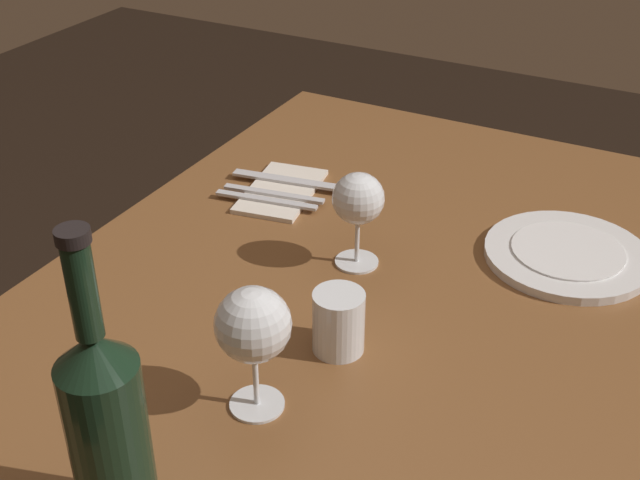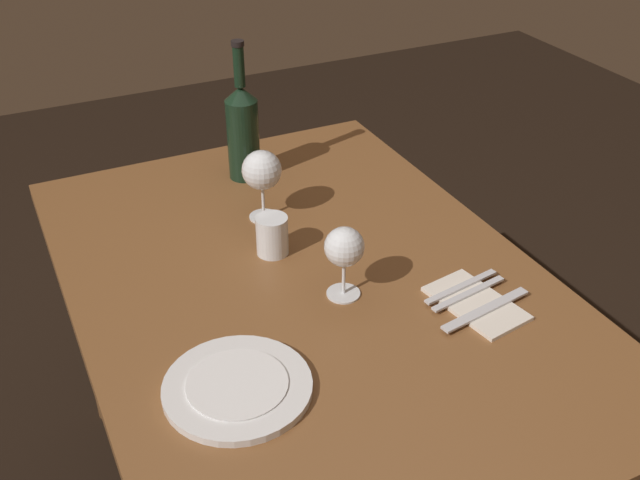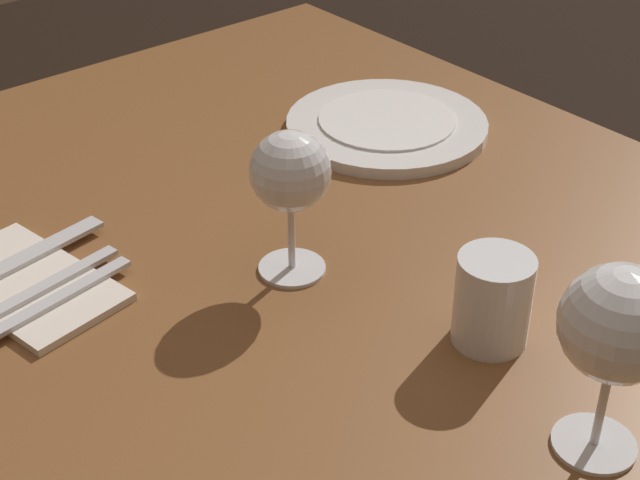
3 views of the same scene
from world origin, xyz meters
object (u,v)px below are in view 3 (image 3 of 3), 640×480
Objects in this scene: water_tumbler at (492,304)px; table_knife at (12,265)px; wine_glass_left at (619,327)px; fork_outer at (50,303)px; fork_inner at (38,291)px; wine_glass_right at (290,176)px; dinner_plate at (387,125)px; folded_napkin at (27,284)px.

water_tumbler is 0.46m from table_knife.
wine_glass_left is at bearing -154.38° from table_knife.
fork_outer is at bearing 180.00° from table_knife.
fork_inner and fork_outer have the same top height.
wine_glass_left is at bearing -151.72° from fork_inner.
wine_glass_right is 0.22m from water_tumbler.
dinner_plate is 0.49m from fork_outer.
wine_glass_right reaches higher than water_tumbler.
fork_outer is at bearing 180.00° from fork_inner.
fork_outer is (-0.05, 0.00, 0.01)m from folded_napkin.
water_tumbler reaches higher than fork_inner.
water_tumbler reaches higher than dinner_plate.
table_knife is (0.08, 0.00, 0.00)m from fork_outer.
wine_glass_left is 0.66× the size of dinner_plate.
folded_napkin is at bearing 27.01° from wine_glass_left.
wine_glass_right is 0.83× the size of fork_outer.
wine_glass_right reaches higher than fork_outer.
folded_napkin is 1.14× the size of fork_inner.
table_knife is at bearing 25.62° from wine_glass_left.
dinner_plate is at bearing -30.64° from water_tumbler.
water_tumbler is 0.41m from dinner_plate.
wine_glass_left is 1.93× the size of water_tumbler.
dinner_plate is (0.35, -0.21, -0.03)m from water_tumbler.
water_tumbler is at bearing -135.52° from fork_outer.
wine_glass_left reaches higher than table_knife.
fork_inner is at bearing 61.65° from wine_glass_right.
fork_outer and table_knife have the same top height.
fork_inner is (-0.02, 0.00, 0.01)m from folded_napkin.
table_knife reaches higher than folded_napkin.
wine_glass_right is 0.33m from dinner_plate.
water_tumbler is at bearing -142.54° from table_knife.
wine_glass_right reaches higher than table_knife.
fork_inner is at bearing 95.26° from dinner_plate.
water_tumbler is at bearing 149.36° from dinner_plate.
water_tumbler is 0.44m from folded_napkin.
wine_glass_right is at bearing 5.17° from wine_glass_left.
wine_glass_left reaches higher than water_tumbler.
wine_glass_right reaches higher than fork_inner.
wine_glass_right is at bearing -118.35° from fork_inner.
folded_napkin is (-0.02, 0.49, -0.00)m from dinner_plate.
wine_glass_right is at bearing -128.63° from table_knife.
water_tumbler is at bearing -140.14° from folded_napkin.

